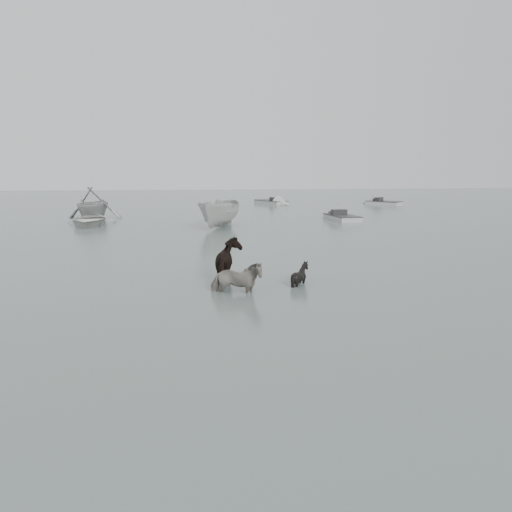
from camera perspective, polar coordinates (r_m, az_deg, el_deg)
name	(u,v)px	position (r m, az deg, el deg)	size (l,w,h in m)	color
ground	(241,291)	(15.89, -1.71, -4.07)	(140.00, 140.00, 0.00)	#4F5E59
pony_pinto	(236,271)	(15.55, -2.29, -1.71)	(0.77, 1.68, 1.42)	black
pony_dark	(231,257)	(17.29, -2.87, -0.07)	(1.66, 1.42, 1.67)	black
pony_black	(300,268)	(16.83, 5.06, -1.37)	(0.89, 1.00, 1.10)	black
rowboat_lead	(89,218)	(35.34, -18.58, 4.09)	(3.23, 4.53, 0.94)	silver
rowboat_trail	(93,202)	(39.97, -18.16, 5.92)	(4.14, 4.80, 2.53)	#A3A6A3
boat_small	(220,212)	(32.50, -4.12, 5.01)	(1.90, 5.05, 1.95)	#B6B7B2
skiff_port	(342,215)	(37.25, 9.83, 4.62)	(4.88, 1.60, 0.75)	#A9ACA9
skiff_mid	(271,200)	(52.72, 1.75, 6.37)	(5.63, 1.60, 0.75)	#AAADAA
skiff_star	(384,201)	(53.15, 14.42, 6.09)	(4.82, 1.60, 0.75)	#B2B2AD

